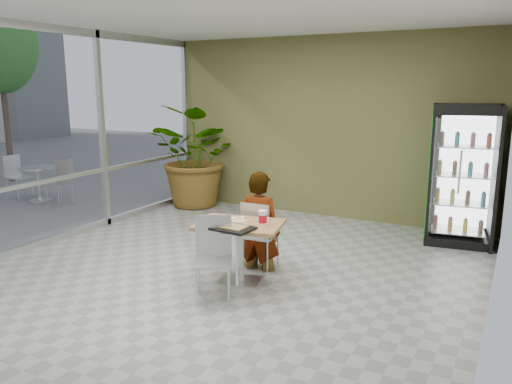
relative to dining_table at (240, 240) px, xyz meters
The scene contains 13 objects.
ground 0.62m from the dining_table, behind, with size 7.00×7.00×0.00m, color gray.
room_envelope 1.11m from the dining_table, behind, with size 6.00×7.00×3.20m, color silver, non-canonical shape.
storefront_frame 3.48m from the dining_table, behind, with size 0.10×7.00×3.20m, color silver, non-canonical shape.
dining_table is the anchor object (origin of this frame).
chair_far 0.53m from the dining_table, 93.83° to the left, with size 0.41×0.41×0.89m.
chair_near 0.48m from the dining_table, 97.80° to the right, with size 0.56×0.56×0.92m.
seated_woman 0.58m from the dining_table, 93.93° to the left, with size 0.58×0.38×1.58m, color black.
pizza_plate 0.27m from the dining_table, 125.99° to the left, with size 0.36×0.32×0.03m.
soda_cup 0.41m from the dining_table, ahead, with size 0.10×0.10×0.17m.
napkin_stack 0.38m from the dining_table, 138.50° to the right, with size 0.16×0.16×0.02m, color white.
cafeteria_tray 0.36m from the dining_table, 76.39° to the right, with size 0.47×0.34×0.03m, color black.
beverage_fridge 3.65m from the dining_table, 54.35° to the left, with size 1.04×0.85×2.08m.
potted_plant 4.07m from the dining_table, 131.45° to the left, with size 1.79×1.54×1.99m, color #276127.
Camera 1 is at (3.16, -4.92, 2.33)m, focal length 35.00 mm.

